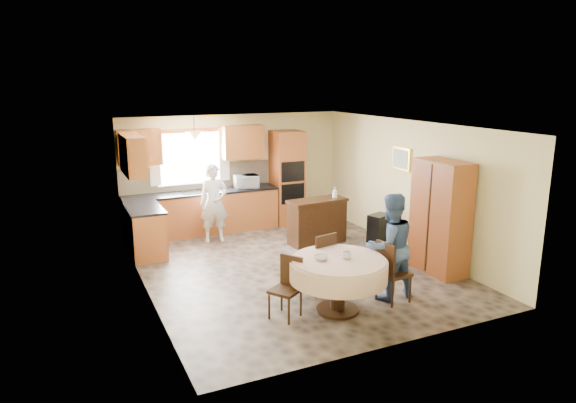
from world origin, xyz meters
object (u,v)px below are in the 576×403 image
Objects in this scene: oven_tower at (287,178)px; chair_right at (390,269)px; chair_left at (288,284)px; sideboard at (317,223)px; dining_table at (338,271)px; person_sink at (214,203)px; person_dining at (390,246)px; chair_back at (321,260)px; cupboard at (440,217)px.

oven_tower is 2.24× the size of chair_right.
sideboard is at bearing 111.75° from chair_left.
sideboard reaches higher than dining_table.
chair_right is (1.56, -0.22, 0.05)m from chair_left.
chair_left is at bearing -84.44° from person_sink.
oven_tower is 4.75m from dining_table.
person_dining is (0.95, 0.10, 0.19)m from dining_table.
chair_back is at bearing 82.38° from dining_table.
cupboard is at bearing 167.93° from chair_back.
sideboard is (-0.09, -1.65, -0.63)m from oven_tower.
oven_tower reaches higher than person_dining.
dining_table is 0.74m from chair_left.
chair_left is 0.91× the size of chair_right.
chair_right is at bearing -3.68° from dining_table.
oven_tower is 4.85m from chair_left.
person_dining is at bearing 134.72° from chair_back.
person_dining is at bearing -37.53° from chair_right.
person_sink is at bearing 146.02° from sideboard.
dining_table is 0.97m from person_dining.
sideboard is at bearing -22.29° from person_sink.
person_sink is at bearing 145.43° from chair_left.
sideboard is 0.86× the size of dining_table.
cupboard reaches higher than chair_left.
chair_right is (0.85, -0.05, -0.09)m from dining_table.
oven_tower is 1.31× the size of person_dining.
chair_left is at bearing 166.47° from dining_table.
dining_table is (-2.37, -0.66, -0.35)m from cupboard.
chair_back is (0.80, 0.50, 0.06)m from chair_left.
person_dining is at bearing -158.78° from cupboard.
oven_tower is at bearing 122.12° from chair_left.
chair_left is at bearing 0.53° from person_dining.
person_sink is (-1.48, 3.97, 0.28)m from chair_right.
sideboard is 0.62× the size of cupboard.
person_sink is at bearing -64.82° from person_dining.
oven_tower is 4.66m from chair_right.
chair_left is at bearing -171.02° from cupboard.
cupboard is 1.73m from chair_right.
cupboard is 2.05× the size of chair_right.
person_dining is (-0.35, -4.45, -0.25)m from oven_tower.
cupboard is 1.40× the size of dining_table.
sideboard is at bearing -128.12° from chair_back.
chair_right is at bearing -154.88° from cupboard.
person_dining is at bearing -94.50° from oven_tower.
sideboard is 1.26× the size of chair_right.
chair_back reaches higher than chair_left.
person_sink is (-0.71, 3.25, 0.26)m from chair_back.
cupboard reaches higher than dining_table.
person_dining is at bearing 6.26° from dining_table.
sideboard is 2.49m from chair_back.
chair_left is (-3.07, -0.49, -0.49)m from cupboard.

